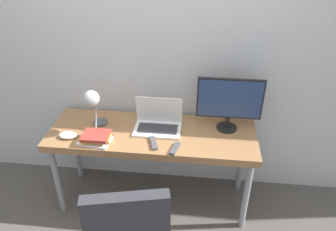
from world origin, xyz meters
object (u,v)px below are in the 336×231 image
Objects in this scene: laptop at (158,123)px; desk_lamp at (92,101)px; monitor at (230,101)px; book_stack at (96,138)px; game_controller at (68,135)px.

desk_lamp is at bearing -168.61° from laptop.
monitor is at bearing 6.57° from laptop.
book_stack is 0.24m from game_controller.
book_stack is (0.04, -0.14, -0.24)m from desk_lamp.
game_controller is (-0.23, 0.03, -0.01)m from book_stack.
desk_lamp is (-1.04, -0.16, 0.02)m from monitor.
laptop is at bearing 11.39° from desk_lamp.
desk_lamp reaches higher than game_controller.
game_controller is at bearing -151.00° from desk_lamp.
monitor is at bearing 12.32° from game_controller.
laptop is at bearing -173.43° from monitor.
desk_lamp is at bearing 29.00° from game_controller.
desk_lamp is 1.44× the size of book_stack.
game_controller is (-1.24, -0.27, -0.23)m from monitor.
desk_lamp is at bearing 105.91° from book_stack.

